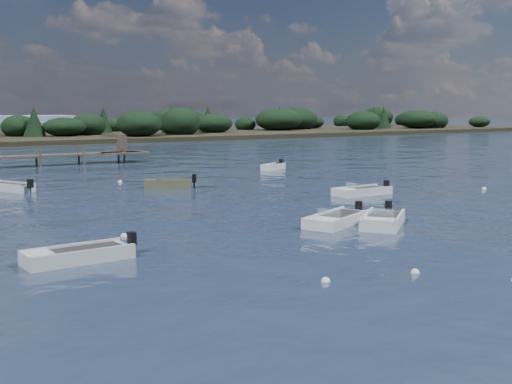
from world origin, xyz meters
TOP-DOWN VIEW (x-y plane):
  - ground at (0.00, 60.00)m, footprint 400.00×400.00m
  - dinghy_extra_a at (1.93, 6.29)m, footprint 4.09×3.80m
  - dinghy_extra_b at (-11.20, 30.25)m, footprint 3.43×4.74m
  - tender_far_white at (-0.93, 25.50)m, footprint 3.68×2.66m
  - dinghy_mid_grey at (-12.98, 7.05)m, footprint 4.44×1.81m
  - tender_far_grey_b at (13.06, 32.87)m, footprint 3.18×2.38m
  - dinghy_mid_white_a at (0.38, 7.87)m, footprint 4.84×3.42m
  - dinghy_mid_white_b at (8.55, 15.36)m, footprint 4.51×1.74m
  - buoy_c at (-9.83, 10.59)m, footprint 0.32×0.32m
  - buoy_d at (17.92, 12.98)m, footprint 0.32×0.32m
  - buoy_e at (-2.60, 30.85)m, footprint 0.32×0.32m
  - buoy_extra_a at (-3.35, -1.00)m, footprint 0.32×0.32m
  - buoy_extra_b at (-6.74, -0.21)m, footprint 0.32×0.32m
  - far_headland at (25.00, 100.00)m, footprint 190.00×40.00m

SIDE VIEW (x-z plane):
  - ground at x=0.00m, z-range 0.00..0.00m
  - buoy_c at x=-9.83m, z-range -0.16..0.16m
  - buoy_d at x=17.92m, z-range -0.16..0.16m
  - buoy_e at x=-2.60m, z-range -0.16..0.16m
  - buoy_extra_a at x=-3.35m, z-range -0.16..0.16m
  - buoy_extra_b at x=-6.74m, z-range -0.16..0.16m
  - dinghy_mid_white_b at x=8.55m, z-range -0.41..0.70m
  - dinghy_mid_white_a at x=0.38m, z-range -0.42..0.72m
  - dinghy_mid_grey at x=-12.98m, z-range -0.41..0.71m
  - tender_far_grey_b at x=13.06m, z-range -0.40..0.71m
  - dinghy_extra_b at x=-11.20m, z-range -0.43..0.76m
  - dinghy_extra_a at x=1.93m, z-range -0.47..0.80m
  - tender_far_white at x=-0.93m, z-range -0.46..0.81m
  - far_headland at x=25.00m, z-range -0.94..4.86m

